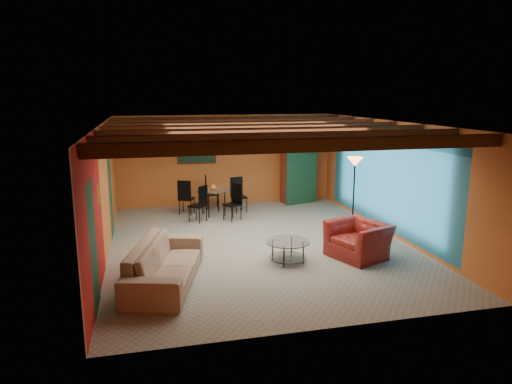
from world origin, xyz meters
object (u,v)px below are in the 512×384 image
object	(u,v)px
coffee_table	(288,251)
dining_table	(214,198)
floor_lamp	(354,195)
potted_plant	(300,137)
sofa	(165,263)
vase	(213,177)
armchair	(358,240)
armoire	(299,174)

from	to	relation	value
coffee_table	dining_table	bearing A→B (deg)	102.57
coffee_table	floor_lamp	size ratio (longest dim) A/B	0.48
potted_plant	coffee_table	bearing A→B (deg)	-110.88
sofa	vase	world-z (taller)	vase
sofa	dining_table	size ratio (longest dim) A/B	1.33
armchair	dining_table	distance (m)	4.73
armoire	coffee_table	bearing A→B (deg)	-124.11
armoire	vase	size ratio (longest dim) A/B	10.26
armchair	floor_lamp	bearing A→B (deg)	136.92
potted_plant	vase	distance (m)	3.10
vase	dining_table	bearing A→B (deg)	0.00
sofa	dining_table	bearing A→B (deg)	-3.70
coffee_table	armoire	world-z (taller)	armoire
coffee_table	dining_table	distance (m)	4.14
sofa	potted_plant	bearing A→B (deg)	-23.36
dining_table	vase	xyz separation A→B (m)	(0.00, 0.00, 0.58)
coffee_table	vase	size ratio (longest dim) A/B	5.06
floor_lamp	sofa	bearing A→B (deg)	-154.94
vase	armchair	bearing A→B (deg)	-59.41
coffee_table	floor_lamp	bearing A→B (deg)	37.71
coffee_table	floor_lamp	distance (m)	2.85
dining_table	armchair	bearing A→B (deg)	-59.41
armchair	vase	bearing A→B (deg)	-171.13
dining_table	floor_lamp	distance (m)	3.89
armchair	armoire	xyz separation A→B (m)	(0.39, 5.03, 0.53)
potted_plant	armchair	bearing A→B (deg)	-94.48
sofa	armoire	distance (m)	6.98
floor_lamp	potted_plant	xyz separation A→B (m)	(-0.28, 3.30, 1.10)
armchair	coffee_table	bearing A→B (deg)	-113.27
armchair	floor_lamp	distance (m)	1.94
sofa	coffee_table	world-z (taller)	sofa
coffee_table	armoire	bearing A→B (deg)	69.12
coffee_table	potted_plant	bearing A→B (deg)	69.12
sofa	armchair	bearing A→B (deg)	-68.72
coffee_table	dining_table	world-z (taller)	dining_table
dining_table	armoire	world-z (taller)	armoire
armchair	potted_plant	xyz separation A→B (m)	(0.39, 5.03, 1.65)
armoire	dining_table	bearing A→B (deg)	-174.37
armchair	armoire	world-z (taller)	armoire
armoire	armchair	bearing A→B (deg)	-107.72
sofa	potted_plant	distance (m)	7.16
armchair	coffee_table	world-z (taller)	armchair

